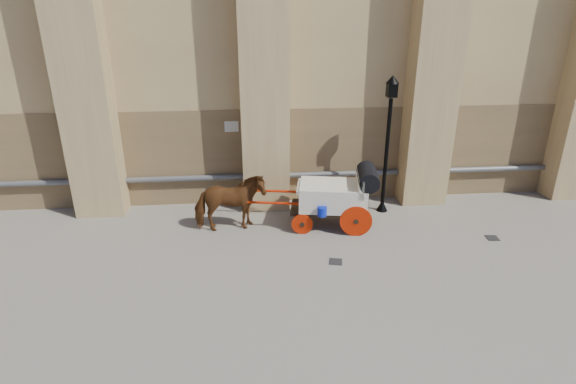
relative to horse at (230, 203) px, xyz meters
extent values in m
plane|color=#6C665B|center=(2.08, -1.99, -0.82)|extent=(90.00, 90.00, 0.00)
cube|color=brown|center=(4.08, 2.16, 0.68)|extent=(44.00, 0.35, 3.00)
cylinder|color=#59595B|center=(4.08, 1.89, 0.08)|extent=(42.00, 0.18, 0.18)
cube|color=beige|center=(0.08, 1.98, 1.68)|extent=(0.42, 0.04, 0.32)
imported|color=brown|center=(0.00, 0.00, 0.00)|extent=(2.03, 1.11, 1.64)
cube|color=black|center=(2.79, 0.05, -0.28)|extent=(2.28, 1.33, 0.12)
cube|color=beige|center=(2.89, 0.03, 0.11)|extent=(2.04, 1.52, 0.68)
cube|color=beige|center=(3.61, -0.10, 0.50)|extent=(0.35, 1.23, 0.54)
cube|color=beige|center=(2.07, 0.17, 0.35)|extent=(0.52, 1.12, 0.10)
cylinder|color=black|center=(3.80, -0.13, 0.69)|extent=(0.75, 1.30, 0.55)
cylinder|color=red|center=(3.41, -0.68, -0.38)|extent=(0.88, 0.21, 0.88)
cylinder|color=red|center=(3.62, 0.52, -0.38)|extent=(0.88, 0.21, 0.88)
cylinder|color=red|center=(1.97, -0.43, -0.53)|extent=(0.59, 0.16, 0.59)
cylinder|color=red|center=(2.18, 0.77, -0.53)|extent=(0.59, 0.16, 0.59)
cylinder|color=red|center=(1.13, -0.11, 0.01)|extent=(2.32, 0.47, 0.07)
cylinder|color=red|center=(1.28, 0.75, 0.01)|extent=(2.32, 0.47, 0.07)
cylinder|color=#081EB7|center=(2.48, -0.59, -0.09)|extent=(0.25, 0.25, 0.25)
cylinder|color=black|center=(4.62, 0.92, 0.91)|extent=(0.12, 0.12, 3.46)
cone|color=black|center=(4.62, 0.92, -0.65)|extent=(0.35, 0.35, 0.35)
cube|color=black|center=(4.62, 0.92, 2.88)|extent=(0.27, 0.27, 0.40)
cone|color=black|center=(4.62, 0.92, 3.17)|extent=(0.38, 0.38, 0.23)
cube|color=black|center=(2.61, -2.01, -0.81)|extent=(0.38, 0.38, 0.01)
cube|color=black|center=(7.10, -1.16, -0.81)|extent=(0.35, 0.35, 0.01)
camera|label=1|loc=(0.56, -11.48, 4.91)|focal=28.00mm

